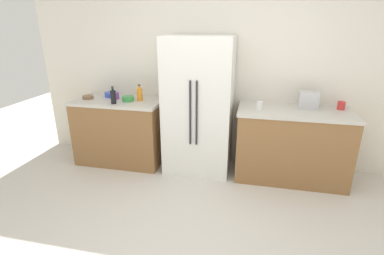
# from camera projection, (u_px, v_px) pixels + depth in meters

# --- Properties ---
(ground_plane) EXTENTS (10.91, 10.91, 0.00)m
(ground_plane) POSITION_uv_depth(u_px,v_px,m) (192.00, 242.00, 2.73)
(ground_plane) COLOR beige
(kitchen_back_panel) EXTENTS (5.45, 0.10, 2.91)m
(kitchen_back_panel) POSITION_uv_depth(u_px,v_px,m) (221.00, 61.00, 3.95)
(kitchen_back_panel) COLOR silver
(kitchen_back_panel) RESTS_ON ground_plane
(counter_left) EXTENTS (1.24, 0.68, 0.93)m
(counter_left) POSITION_uv_depth(u_px,v_px,m) (121.00, 131.00, 4.21)
(counter_left) COLOR olive
(counter_left) RESTS_ON ground_plane
(counter_right) EXTENTS (1.39, 0.68, 0.93)m
(counter_right) POSITION_uv_depth(u_px,v_px,m) (291.00, 145.00, 3.73)
(counter_right) COLOR olive
(counter_right) RESTS_ON ground_plane
(refrigerator) EXTENTS (0.88, 0.65, 1.80)m
(refrigerator) POSITION_uv_depth(u_px,v_px,m) (199.00, 107.00, 3.83)
(refrigerator) COLOR white
(refrigerator) RESTS_ON ground_plane
(toaster) EXTENTS (0.23, 0.16, 0.21)m
(toaster) POSITION_uv_depth(u_px,v_px,m) (308.00, 100.00, 3.61)
(toaster) COLOR silver
(toaster) RESTS_ON counter_right
(bottle_a) EXTENTS (0.07, 0.07, 0.23)m
(bottle_a) POSITION_uv_depth(u_px,v_px,m) (113.00, 97.00, 3.83)
(bottle_a) COLOR black
(bottle_a) RESTS_ON counter_left
(bottle_b) EXTENTS (0.08, 0.08, 0.22)m
(bottle_b) POSITION_uv_depth(u_px,v_px,m) (140.00, 94.00, 3.97)
(bottle_b) COLOR orange
(bottle_b) RESTS_ON counter_left
(cup_a) EXTENTS (0.09, 0.09, 0.10)m
(cup_a) POSITION_uv_depth(u_px,v_px,m) (116.00, 96.00, 4.07)
(cup_a) COLOR purple
(cup_a) RESTS_ON counter_left
(cup_b) EXTENTS (0.09, 0.09, 0.10)m
(cup_b) POSITION_uv_depth(u_px,v_px,m) (341.00, 106.00, 3.58)
(cup_b) COLOR red
(cup_b) RESTS_ON counter_right
(cup_c) EXTENTS (0.07, 0.07, 0.10)m
(cup_c) POSITION_uv_depth(u_px,v_px,m) (260.00, 106.00, 3.57)
(cup_c) COLOR white
(cup_c) RESTS_ON counter_right
(bowl_a) EXTENTS (0.18, 0.18, 0.07)m
(bowl_a) POSITION_uv_depth(u_px,v_px,m) (111.00, 95.00, 4.20)
(bowl_a) COLOR blue
(bowl_a) RESTS_ON counter_left
(bowl_b) EXTENTS (0.16, 0.16, 0.07)m
(bowl_b) POSITION_uv_depth(u_px,v_px,m) (128.00, 99.00, 3.98)
(bowl_b) COLOR green
(bowl_b) RESTS_ON counter_left
(bowl_c) EXTENTS (0.15, 0.15, 0.05)m
(bowl_c) POSITION_uv_depth(u_px,v_px,m) (88.00, 97.00, 4.10)
(bowl_c) COLOR brown
(bowl_c) RESTS_ON counter_left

